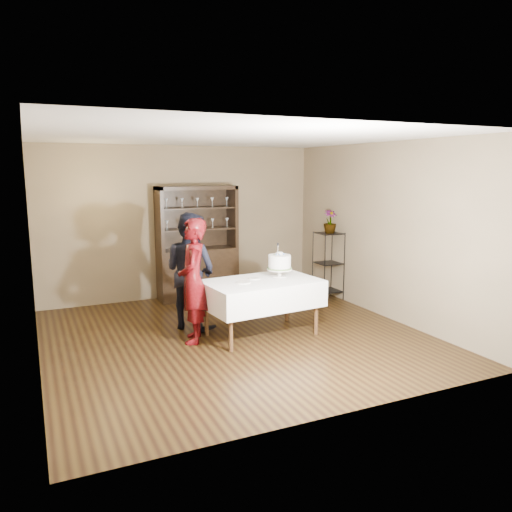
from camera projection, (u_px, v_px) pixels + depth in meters
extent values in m
plane|color=black|center=(235.00, 336.00, 6.92)|extent=(5.00, 5.00, 0.00)
plane|color=silver|center=(234.00, 137.00, 6.46)|extent=(5.00, 5.00, 0.00)
cube|color=brown|center=(182.00, 222.00, 8.93)|extent=(5.00, 0.02, 2.70)
cube|color=brown|center=(31.00, 253.00, 5.66)|extent=(0.02, 5.00, 2.70)
cube|color=brown|center=(384.00, 231.00, 7.72)|extent=(0.02, 5.00, 2.70)
cube|color=black|center=(198.00, 273.00, 8.94)|extent=(1.40, 0.48, 0.90)
cube|color=black|center=(193.00, 217.00, 8.96)|extent=(1.40, 0.03, 1.10)
cube|color=black|center=(196.00, 188.00, 8.68)|extent=(1.40, 0.48, 0.06)
cube|color=black|center=(197.00, 229.00, 8.80)|extent=(1.28, 0.42, 0.02)
cube|color=black|center=(197.00, 208.00, 8.74)|extent=(1.28, 0.42, 0.02)
cylinder|color=black|center=(325.00, 269.00, 8.57)|extent=(0.02, 0.02, 1.20)
cylinder|color=black|center=(344.00, 267.00, 8.74)|extent=(0.02, 0.02, 1.20)
cylinder|color=black|center=(313.00, 265.00, 8.93)|extent=(0.02, 0.02, 1.20)
cylinder|color=black|center=(331.00, 263.00, 9.10)|extent=(0.02, 0.02, 1.20)
cube|color=black|center=(328.00, 290.00, 8.91)|extent=(0.40, 0.40, 0.02)
cube|color=black|center=(328.00, 263.00, 8.83)|extent=(0.40, 0.40, 0.01)
cube|color=black|center=(329.00, 233.00, 8.74)|extent=(0.40, 0.40, 0.02)
cube|color=white|center=(261.00, 293.00, 6.88)|extent=(1.64, 1.10, 0.36)
cylinder|color=#462D19|center=(231.00, 324.00, 6.27)|extent=(0.06, 0.06, 0.74)
cylinder|color=#462D19|center=(316.00, 309.00, 6.93)|extent=(0.06, 0.06, 0.74)
cylinder|color=#462D19|center=(206.00, 309.00, 6.90)|extent=(0.06, 0.06, 0.74)
cylinder|color=#462D19|center=(287.00, 297.00, 7.56)|extent=(0.06, 0.06, 0.74)
imported|color=#370508|center=(193.00, 281.00, 6.59)|extent=(0.57, 0.70, 1.66)
imported|color=black|center=(190.00, 271.00, 7.17)|extent=(0.99, 1.04, 1.69)
cylinder|color=white|center=(279.00, 276.00, 7.09)|extent=(0.20, 0.20, 0.01)
cylinder|color=white|center=(279.00, 273.00, 7.08)|extent=(0.05, 0.05, 0.10)
cylinder|color=white|center=(279.00, 269.00, 7.07)|extent=(0.36, 0.36, 0.01)
cylinder|color=#517437|center=(279.00, 268.00, 7.07)|extent=(0.35, 0.35, 0.02)
cylinder|color=white|center=(280.00, 262.00, 7.06)|extent=(0.41, 0.41, 0.20)
sphere|color=#5979BF|center=(281.00, 254.00, 7.05)|extent=(0.02, 0.02, 0.02)
cube|color=white|center=(278.00, 250.00, 6.99)|extent=(0.02, 0.02, 0.14)
cube|color=black|center=(278.00, 245.00, 6.98)|extent=(0.02, 0.02, 0.05)
cylinder|color=white|center=(243.00, 282.00, 6.70)|extent=(0.23, 0.23, 0.01)
cylinder|color=white|center=(254.00, 279.00, 6.93)|extent=(0.19, 0.19, 0.01)
imported|color=#517437|center=(330.00, 222.00, 8.65)|extent=(0.23, 0.23, 0.41)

